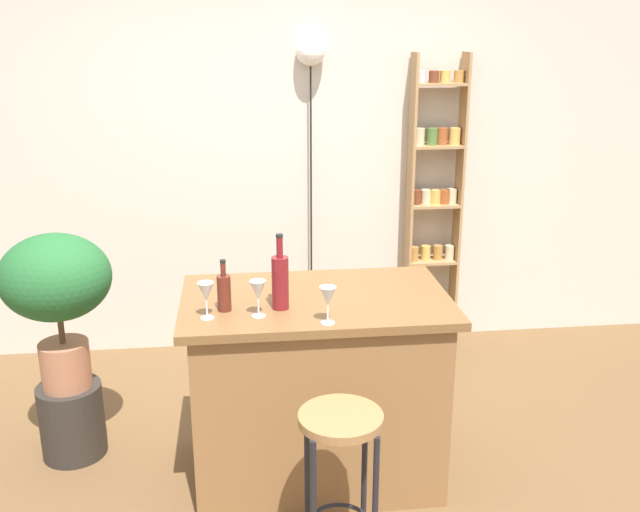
{
  "coord_description": "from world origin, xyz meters",
  "views": [
    {
      "loc": [
        -0.35,
        -2.8,
        2.14
      ],
      "look_at": [
        0.05,
        0.55,
        1.06
      ],
      "focal_mm": 40.04,
      "sensor_mm": 36.0,
      "label": 1
    }
  ],
  "objects": [
    {
      "name": "wine_glass_center",
      "position": [
        -0.5,
        0.1,
        1.06
      ],
      "size": [
        0.07,
        0.07,
        0.16
      ],
      "color": "silver",
      "rests_on": "kitchen_counter"
    },
    {
      "name": "pendant_globe_light",
      "position": [
        0.14,
        1.84,
        1.97
      ],
      "size": [
        0.19,
        0.19,
        2.1
      ],
      "color": "black",
      "rests_on": "ground"
    },
    {
      "name": "wine_glass_left",
      "position": [
        -0.27,
        0.1,
        1.06
      ],
      "size": [
        0.07,
        0.07,
        0.16
      ],
      "color": "silver",
      "rests_on": "kitchen_counter"
    },
    {
      "name": "ground",
      "position": [
        0.0,
        0.0,
        0.0
      ],
      "size": [
        12.0,
        12.0,
        0.0
      ],
      "primitive_type": "plane",
      "color": "brown"
    },
    {
      "name": "potted_plant",
      "position": [
        -1.25,
        0.61,
        0.93
      ],
      "size": [
        0.54,
        0.49,
        0.81
      ],
      "color": "#A86B4C",
      "rests_on": "plant_stool"
    },
    {
      "name": "spice_shelf",
      "position": [
        0.98,
        1.8,
        1.03
      ],
      "size": [
        0.36,
        0.17,
        2.0
      ],
      "color": "#A87F51",
      "rests_on": "ground"
    },
    {
      "name": "bottle_olive_oil",
      "position": [
        -0.17,
        0.18,
        1.07
      ],
      "size": [
        0.08,
        0.08,
        0.35
      ],
      "color": "maroon",
      "rests_on": "kitchen_counter"
    },
    {
      "name": "wine_glass_right",
      "position": [
        0.02,
        -0.01,
        1.06
      ],
      "size": [
        0.07,
        0.07,
        0.16
      ],
      "color": "silver",
      "rests_on": "kitchen_counter"
    },
    {
      "name": "bottle_spirits_clear",
      "position": [
        -0.42,
        0.19,
        1.03
      ],
      "size": [
        0.06,
        0.06,
        0.24
      ],
      "color": "#5B2319",
      "rests_on": "kitchen_counter"
    },
    {
      "name": "back_wall",
      "position": [
        0.0,
        1.95,
        1.4
      ],
      "size": [
        6.4,
        0.1,
        2.8
      ],
      "primitive_type": "cube",
      "color": "beige",
      "rests_on": "ground"
    },
    {
      "name": "kitchen_counter",
      "position": [
        0.0,
        0.3,
        0.48
      ],
      "size": [
        1.25,
        0.78,
        0.94
      ],
      "color": "olive",
      "rests_on": "ground"
    },
    {
      "name": "bar_stool",
      "position": [
        0.02,
        -0.41,
        0.54
      ],
      "size": [
        0.33,
        0.33,
        0.73
      ],
      "color": "black",
      "rests_on": "ground"
    },
    {
      "name": "plant_stool",
      "position": [
        -1.25,
        0.61,
        0.2
      ],
      "size": [
        0.33,
        0.33,
        0.39
      ],
      "primitive_type": "cylinder",
      "color": "#2D2823",
      "rests_on": "ground"
    }
  ]
}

